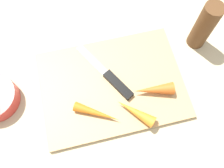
% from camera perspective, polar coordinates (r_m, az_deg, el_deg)
% --- Properties ---
extents(ground_plane, '(1.40, 1.40, 0.00)m').
position_cam_1_polar(ground_plane, '(0.62, -0.00, -0.40)').
color(ground_plane, '#C6B793').
extents(cutting_board, '(0.36, 0.26, 0.01)m').
position_cam_1_polar(cutting_board, '(0.62, -0.00, -0.20)').
color(cutting_board, tan).
rests_on(cutting_board, ground_plane).
extents(knife, '(0.12, 0.18, 0.01)m').
position_cam_1_polar(knife, '(0.61, 0.60, 0.63)').
color(knife, '#B7B7BC').
rests_on(knife, cutting_board).
extents(carrot_shortest, '(0.10, 0.05, 0.03)m').
position_cam_1_polar(carrot_shortest, '(0.60, 9.89, -1.34)').
color(carrot_shortest, orange).
rests_on(carrot_shortest, cutting_board).
extents(carrot_longest, '(0.11, 0.08, 0.02)m').
position_cam_1_polar(carrot_longest, '(0.58, -3.64, -6.88)').
color(carrot_longest, orange).
rests_on(carrot_longest, cutting_board).
extents(carrot_medium, '(0.09, 0.09, 0.03)m').
position_cam_1_polar(carrot_medium, '(0.58, 5.54, -6.59)').
color(carrot_medium, orange).
rests_on(carrot_medium, cutting_board).
extents(pepper_grinder, '(0.05, 0.05, 0.14)m').
position_cam_1_polar(pepper_grinder, '(0.66, 20.97, 12.63)').
color(pepper_grinder, brown).
rests_on(pepper_grinder, ground_plane).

